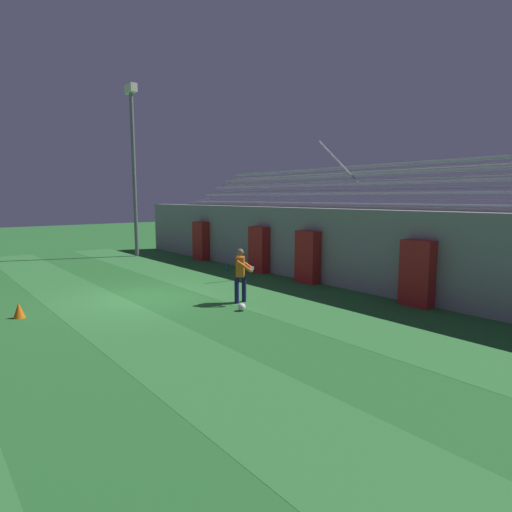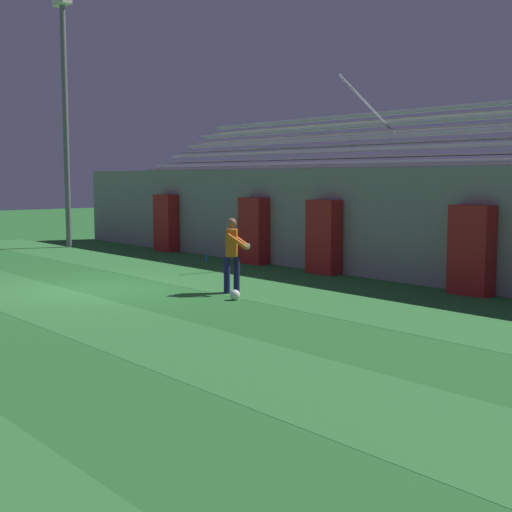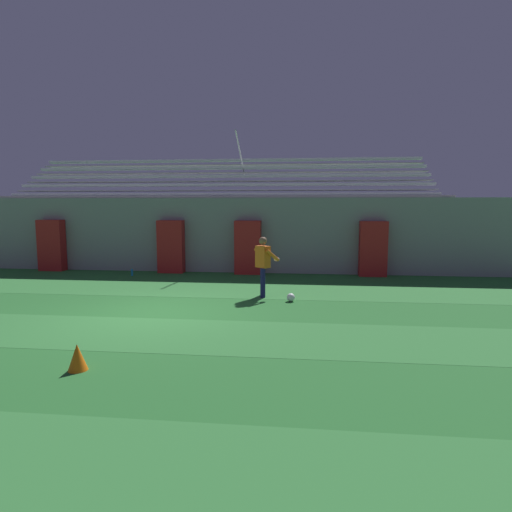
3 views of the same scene
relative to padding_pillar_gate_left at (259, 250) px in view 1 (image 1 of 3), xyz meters
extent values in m
plane|color=#286B2D|center=(1.45, -5.95, -0.98)|extent=(80.00, 80.00, 0.00)
cube|color=#337A38|center=(1.45, -7.52, -0.98)|extent=(28.00, 2.22, 0.01)
cube|color=#337A38|center=(1.45, -3.09, -0.98)|extent=(28.00, 2.22, 0.01)
cube|color=gray|center=(1.45, 0.55, 0.42)|extent=(24.00, 0.60, 2.80)
cube|color=#B21E1E|center=(0.00, 0.00, 0.00)|extent=(0.96, 0.44, 1.97)
cube|color=#B21E1E|center=(2.91, 0.00, 0.00)|extent=(0.96, 0.44, 1.97)
cube|color=#B21E1E|center=(-4.76, 0.00, 0.00)|extent=(0.96, 0.44, 1.97)
cube|color=#B21E1E|center=(7.41, 0.00, 0.00)|extent=(0.96, 0.44, 1.97)
cube|color=gray|center=(1.45, 2.90, 0.47)|extent=(18.00, 3.90, 2.90)
cube|color=silver|center=(1.45, 1.30, 1.97)|extent=(17.10, 0.36, 0.10)
cube|color=gray|center=(1.45, 1.10, 1.74)|extent=(17.10, 0.60, 0.04)
cube|color=silver|center=(1.45, 2.00, 2.37)|extent=(17.10, 0.36, 0.10)
cube|color=gray|center=(1.45, 1.80, 2.14)|extent=(17.10, 0.60, 0.04)
cube|color=silver|center=(1.45, 2.70, 2.77)|extent=(17.10, 0.36, 0.10)
cube|color=gray|center=(1.45, 2.50, 2.54)|extent=(17.10, 0.60, 0.04)
cube|color=silver|center=(1.45, 3.40, 3.17)|extent=(17.10, 0.36, 0.10)
cube|color=gray|center=(1.45, 3.20, 2.94)|extent=(17.10, 0.60, 0.04)
cube|color=silver|center=(1.45, 4.10, 3.57)|extent=(17.10, 0.36, 0.10)
cube|color=gray|center=(1.45, 3.90, 3.34)|extent=(17.10, 0.60, 0.04)
cylinder|color=silver|center=(2.29, 2.45, 3.62)|extent=(0.06, 2.63, 1.65)
cylinder|color=slate|center=(-8.21, -1.99, 3.34)|extent=(0.20, 0.20, 8.64)
cube|color=#F2EDCC|center=(-8.21, -1.99, 7.87)|extent=(0.90, 0.36, 0.44)
cylinder|color=#19194C|center=(3.81, -3.68, -0.57)|extent=(0.20, 0.20, 0.82)
cylinder|color=#19194C|center=(3.83, -3.98, -0.57)|extent=(0.20, 0.20, 0.82)
cube|color=orange|center=(3.82, -3.83, 0.14)|extent=(0.44, 0.43, 0.60)
sphere|color=brown|center=(3.82, -3.83, 0.58)|extent=(0.22, 0.22, 0.22)
cylinder|color=orange|center=(3.74, -3.57, 0.19)|extent=(0.39, 0.41, 0.37)
cylinder|color=orange|center=(4.09, -3.89, 0.19)|extent=(0.39, 0.41, 0.37)
cube|color=silver|center=(3.90, -3.45, 0.06)|extent=(0.16, 0.16, 0.08)
cube|color=silver|center=(4.20, -3.72, 0.06)|extent=(0.16, 0.16, 0.08)
sphere|color=white|center=(4.62, -4.38, -0.87)|extent=(0.22, 0.22, 0.22)
cone|color=orange|center=(1.46, -9.47, -0.77)|extent=(0.30, 0.30, 0.42)
cylinder|color=#1E8CD8|center=(-1.20, -0.86, -0.86)|extent=(0.07, 0.07, 0.24)
camera|label=1|loc=(14.12, -11.47, 2.22)|focal=30.00mm
camera|label=2|loc=(16.18, -13.54, 1.59)|focal=50.00mm
camera|label=3|loc=(4.91, -15.50, 1.58)|focal=30.00mm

